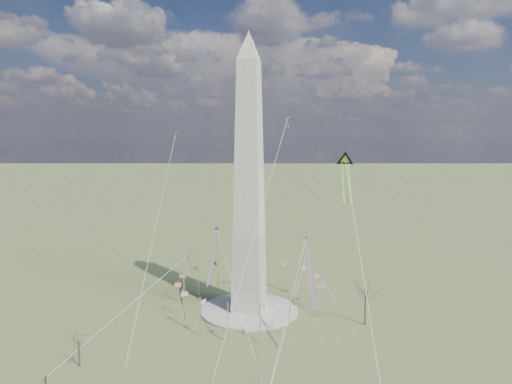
% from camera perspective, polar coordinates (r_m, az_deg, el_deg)
% --- Properties ---
extents(ground, '(2000.00, 2000.00, 0.00)m').
position_cam_1_polar(ground, '(175.19, -0.84, -14.66)').
color(ground, '#5B6633').
rests_on(ground, ground).
extents(plaza, '(36.00, 36.00, 0.80)m').
position_cam_1_polar(plaza, '(175.04, -0.84, -14.53)').
color(plaza, '#B4AEA4').
rests_on(plaza, ground).
extents(washington_monument, '(15.56, 15.56, 100.00)m').
position_cam_1_polar(washington_monument, '(163.40, -0.87, 1.13)').
color(washington_monument, '#B6AB98').
rests_on(washington_monument, plaza).
extents(flagpole_ring, '(54.40, 54.40, 13.00)m').
position_cam_1_polar(flagpole_ring, '(172.60, -0.84, -12.42)').
color(flagpole_ring, white).
rests_on(flagpole_ring, ground).
extents(tree_near, '(9.06, 9.06, 15.85)m').
position_cam_1_polar(tree_near, '(164.33, 13.55, -12.17)').
color(tree_near, '#412D27').
rests_on(tree_near, ground).
extents(tree_far, '(6.45, 6.45, 11.28)m').
position_cam_1_polar(tree_far, '(143.65, -21.32, -16.82)').
color(tree_far, '#412D27').
rests_on(tree_far, ground).
extents(person_west, '(1.15, 1.05, 1.92)m').
position_cam_1_polar(person_west, '(141.88, -24.76, -20.48)').
color(person_west, gray).
rests_on(person_west, ground).
extents(kite_delta_black, '(7.51, 19.82, 16.26)m').
position_cam_1_polar(kite_delta_black, '(166.26, 11.09, 3.64)').
color(kite_delta_black, black).
rests_on(kite_delta_black, ground).
extents(kite_diamond_purple, '(1.74, 3.19, 10.00)m').
position_cam_1_polar(kite_diamond_purple, '(175.66, -8.29, -7.94)').
color(kite_diamond_purple, navy).
rests_on(kite_diamond_purple, ground).
extents(kite_streamer_left, '(7.45, 23.25, 16.28)m').
position_cam_1_polar(kite_streamer_left, '(144.47, 6.59, -8.54)').
color(kite_streamer_left, red).
rests_on(kite_streamer_left, ground).
extents(kite_streamer_mid, '(5.74, 22.53, 15.60)m').
position_cam_1_polar(kite_streamer_mid, '(165.16, -5.31, -6.93)').
color(kite_streamer_mid, red).
rests_on(kite_streamer_mid, ground).
extents(kite_streamer_right, '(14.05, 13.57, 12.64)m').
position_cam_1_polar(kite_streamer_right, '(172.18, 7.62, -9.95)').
color(kite_streamer_right, red).
rests_on(kite_streamer_right, ground).
extents(kite_small_red, '(1.49, 2.11, 4.39)m').
position_cam_1_polar(kite_small_red, '(213.15, -10.00, 7.13)').
color(kite_small_red, red).
rests_on(kite_small_red, ground).
extents(kite_small_white, '(1.55, 2.38, 5.18)m').
position_cam_1_polar(kite_small_white, '(199.19, 3.94, 9.00)').
color(kite_small_white, silver).
rests_on(kite_small_white, ground).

